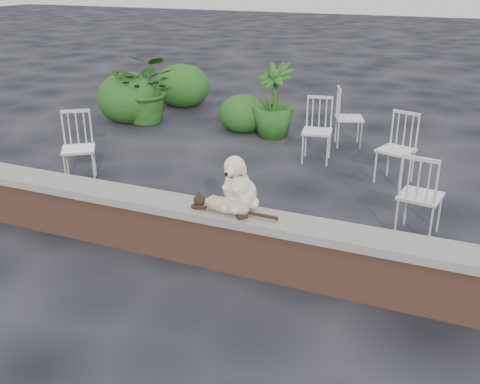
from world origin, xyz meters
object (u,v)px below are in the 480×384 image
at_px(chair_a, 78,148).
at_px(chair_c, 421,194).
at_px(potted_plant_a, 148,88).
at_px(chair_e, 349,117).
at_px(chair_b, 317,130).
at_px(dog, 241,180).
at_px(chair_d, 396,149).
at_px(cat, 227,204).
at_px(potted_plant_b, 273,100).

distance_m(chair_a, chair_c, 4.36).
xyz_separation_m(chair_a, chair_c, (4.36, 0.12, 0.00)).
bearing_deg(potted_plant_a, chair_e, 1.25).
bearing_deg(chair_b, chair_e, 65.06).
distance_m(dog, chair_a, 3.10).
height_order(chair_e, chair_d, same).
relative_size(cat, chair_b, 1.07).
relative_size(cat, potted_plant_b, 0.81).
distance_m(cat, potted_plant_b, 4.44).
bearing_deg(cat, chair_b, 97.05).
height_order(chair_c, potted_plant_b, potted_plant_b).
relative_size(chair_d, potted_plant_b, 0.75).
bearing_deg(chair_e, dog, 158.86).
distance_m(cat, chair_e, 4.33).
xyz_separation_m(chair_d, potted_plant_a, (-4.62, 1.31, 0.17)).
height_order(dog, chair_d, dog).
distance_m(potted_plant_a, potted_plant_b, 2.40).
distance_m(chair_e, chair_b, 0.99).
bearing_deg(chair_c, potted_plant_b, -37.97).
bearing_deg(chair_e, potted_plant_b, 71.19).
relative_size(cat, chair_e, 1.07).
xyz_separation_m(chair_e, potted_plant_a, (-3.69, -0.08, 0.17)).
bearing_deg(potted_plant_a, potted_plant_b, 1.51).
bearing_deg(chair_c, chair_a, 10.34).
xyz_separation_m(chair_c, potted_plant_a, (-5.09, 2.80, 0.17)).
relative_size(chair_c, chair_d, 1.00).
bearing_deg(chair_d, chair_e, 142.25).
bearing_deg(chair_e, cat, 157.86).
bearing_deg(chair_d, chair_c, -54.02).
xyz_separation_m(cat, potted_plant_b, (-1.09, 4.30, -0.04)).
height_order(dog, chair_a, dog).
xyz_separation_m(chair_c, chair_b, (-1.67, 1.93, 0.00)).
xyz_separation_m(dog, cat, (-0.08, -0.15, -0.20)).
height_order(dog, chair_e, dog).
xyz_separation_m(chair_c, potted_plant_b, (-2.69, 2.86, 0.15)).
bearing_deg(chair_b, potted_plant_a, 156.42).
relative_size(dog, chair_a, 0.60).
bearing_deg(cat, chair_d, 74.80).
xyz_separation_m(dog, potted_plant_a, (-3.58, 4.09, -0.22)).
relative_size(dog, chair_e, 0.60).
height_order(chair_d, potted_plant_b, potted_plant_b).
bearing_deg(chair_e, chair_a, 115.79).
distance_m(dog, chair_e, 4.19).
distance_m(dog, potted_plant_b, 4.32).
bearing_deg(chair_a, potted_plant_a, 68.73).
bearing_deg(chair_a, dog, -57.76).
xyz_separation_m(chair_e, potted_plant_b, (-1.29, -0.02, 0.15)).
bearing_deg(potted_plant_a, dog, -48.82).
distance_m(chair_c, chair_e, 3.20).
xyz_separation_m(dog, chair_d, (1.05, 2.78, -0.39)).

